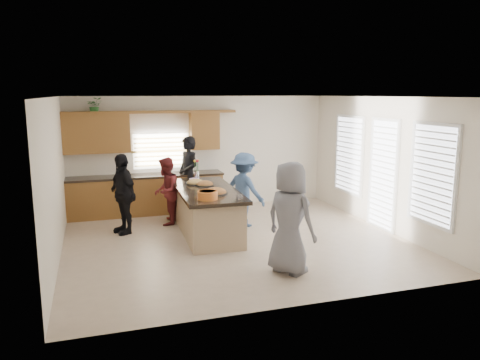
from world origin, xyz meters
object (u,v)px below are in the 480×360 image
object	(u,v)px
salad_bowl	(207,195)
woman_right_back	(244,190)
island	(207,212)
woman_left_front	(123,194)
woman_left_mid	(166,191)
woman_right_front	(290,218)
woman_left_back	(188,175)

from	to	relation	value
salad_bowl	woman_right_back	size ratio (longest dim) A/B	0.23
woman_right_back	island	bearing A→B (deg)	78.54
woman_left_front	island	bearing A→B (deg)	48.07
woman_left_mid	woman_right_back	xyz separation A→B (m)	(1.60, -0.65, 0.06)
salad_bowl	woman_right_front	bearing A→B (deg)	-57.23
woman_left_mid	woman_left_front	distance (m)	1.03
woman_left_back	woman_right_front	distance (m)	4.40
salad_bowl	woman_left_back	size ratio (longest dim) A/B	0.20
woman_left_back	woman_right_front	bearing A→B (deg)	-10.63
woman_left_front	woman_right_back	xyz separation A→B (m)	(2.55, -0.26, -0.02)
woman_left_mid	woman_right_front	distance (m)	3.74
woman_left_mid	island	bearing A→B (deg)	54.72
salad_bowl	woman_left_back	world-z (taller)	woman_left_back
woman_left_mid	woman_right_back	world-z (taller)	woman_right_back
island	woman_left_front	bearing A→B (deg)	162.50
salad_bowl	woman_right_front	distance (m)	1.81
island	woman_right_back	distance (m)	1.04
woman_left_back	woman_right_front	world-z (taller)	woman_left_back
woman_right_front	woman_left_back	bearing A→B (deg)	-19.51
woman_right_back	salad_bowl	bearing A→B (deg)	107.38
island	woman_right_front	world-z (taller)	woman_right_front
salad_bowl	woman_right_back	bearing A→B (deg)	48.58
woman_left_back	woman_right_front	size ratio (longest dim) A/B	1.02
woman_right_back	woman_right_front	bearing A→B (deg)	145.73
woman_left_front	salad_bowl	bearing A→B (deg)	20.61
island	woman_right_back	size ratio (longest dim) A/B	1.70
woman_right_back	woman_left_mid	bearing A→B (deg)	36.64
woman_left_back	woman_right_back	world-z (taller)	woman_left_back
island	woman_left_back	bearing A→B (deg)	92.45
woman_left_back	woman_left_mid	bearing A→B (deg)	-58.10
salad_bowl	woman_left_back	bearing A→B (deg)	85.82
woman_left_back	woman_left_front	distance (m)	2.07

